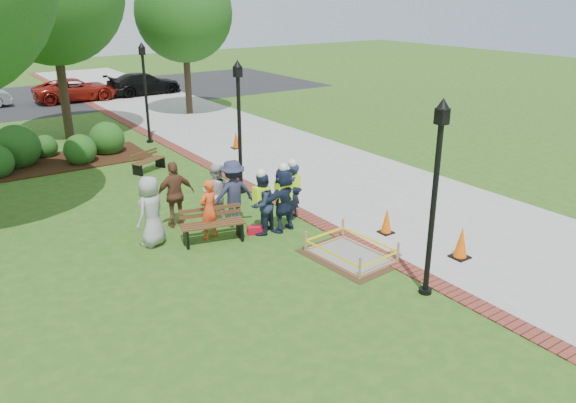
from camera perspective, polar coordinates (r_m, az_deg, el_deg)
ground at (r=13.98m, az=1.10°, el=-5.67°), size 100.00×100.00×0.00m
sidewalk at (r=24.44m, az=-3.01°, el=5.85°), size 6.00×60.00×0.02m
brick_edging at (r=22.98m, az=-9.94°, el=4.62°), size 0.50×60.00×0.03m
mulch_bed at (r=23.43m, az=-22.64°, el=3.66°), size 7.00×3.00×0.05m
parking_lot at (r=38.40m, az=-23.38°, el=9.57°), size 36.00×12.00×0.01m
wet_concrete_pad at (r=13.97m, az=6.38°, el=-4.76°), size 1.87×2.42×0.55m
bench_near at (r=14.83m, az=-7.61°, el=-3.04°), size 1.74×0.94×0.90m
bench_far at (r=21.21m, az=-13.96°, el=3.61°), size 1.41×0.96×0.73m
cone_front at (r=14.39m, az=17.18°, el=-4.09°), size 0.42×0.42×0.83m
cone_back at (r=15.40m, az=9.99°, el=-2.01°), size 0.37×0.37×0.73m
cone_far at (r=23.74m, az=-5.30°, el=6.20°), size 0.37×0.37×0.74m
toolbox at (r=15.28m, az=-3.37°, el=-2.91°), size 0.49×0.39×0.21m
lamp_near at (r=11.78m, az=14.74°, el=1.60°), size 0.28×0.28×4.26m
lamp_mid at (r=17.83m, az=-4.99°, el=8.47°), size 0.28×0.28×4.26m
lamp_far at (r=25.00m, az=-14.33°, el=11.36°), size 0.28×0.28×4.26m
tree_right at (r=30.72m, az=-10.56°, el=18.30°), size 4.97×4.97×7.69m
shrub_b at (r=23.61m, az=-25.57°, el=3.29°), size 1.71×1.71×1.71m
shrub_c at (r=23.07m, az=-20.22°, el=3.68°), size 1.22×1.22×1.22m
shrub_d at (r=24.16m, az=-17.78°, el=4.69°), size 1.41×1.41×1.41m
shrub_e at (r=24.48m, az=-23.32°, el=4.18°), size 0.97×0.97×0.97m
casual_person_a at (r=14.73m, az=-13.76°, el=-0.97°), size 0.70×0.64×1.85m
casual_person_b at (r=14.87m, az=-8.04°, el=-0.82°), size 0.60×0.48×1.63m
casual_person_c at (r=15.84m, az=-7.30°, el=0.80°), size 0.63×0.66×1.74m
casual_person_d at (r=15.77m, az=-11.38°, el=0.69°), size 0.62×0.42×1.87m
casual_person_e at (r=15.59m, az=-5.60°, el=0.82°), size 0.65×0.46×1.89m
hivis_worker_a at (r=15.18m, az=-0.48°, el=0.40°), size 0.62×0.46×1.93m
hivis_worker_b at (r=16.03m, az=0.43°, el=1.27°), size 0.62×0.58×1.78m
hivis_worker_c at (r=14.99m, az=-2.71°, el=-0.04°), size 0.63×0.54×1.83m
parked_car_c at (r=36.91m, az=-20.61°, el=9.54°), size 2.11×4.58×1.47m
parked_car_d at (r=38.07m, az=-14.32°, el=10.50°), size 2.19×4.68×1.50m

